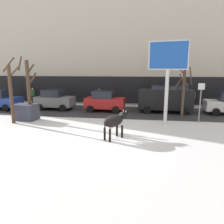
# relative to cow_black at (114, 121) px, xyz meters

# --- Properties ---
(ground_plane) EXTENTS (120.00, 120.00, 0.00)m
(ground_plane) POSITION_rel_cow_black_xyz_m (-0.79, -0.26, -0.99)
(ground_plane) COLOR white
(road_strip) EXTENTS (60.00, 5.60, 0.01)m
(road_strip) POSITION_rel_cow_black_xyz_m (-0.79, 7.45, -0.99)
(road_strip) COLOR #333338
(road_strip) RESTS_ON ground
(building_facade) EXTENTS (44.00, 6.10, 13.00)m
(building_facade) POSITION_rel_cow_black_xyz_m (-0.79, 14.21, 5.49)
(building_facade) COLOR beige
(building_facade) RESTS_ON ground
(cow_black) EXTENTS (1.44, 1.78, 1.54)m
(cow_black) POSITION_rel_cow_black_xyz_m (0.00, 0.00, 0.00)
(cow_black) COLOR black
(cow_black) RESTS_ON ground
(billboard) EXTENTS (2.50, 0.73, 5.56)m
(billboard) POSITION_rel_cow_black_xyz_m (3.06, 3.34, 3.32)
(billboard) COLOR silver
(billboard) RESTS_ON ground
(car_grey_hatchback) EXTENTS (3.58, 2.06, 1.86)m
(car_grey_hatchback) POSITION_rel_cow_black_xyz_m (-6.75, 7.75, -0.07)
(car_grey_hatchback) COLOR slate
(car_grey_hatchback) RESTS_ON ground
(car_red_hatchback) EXTENTS (3.58, 2.06, 1.86)m
(car_red_hatchback) POSITION_rel_cow_black_xyz_m (-1.91, 7.56, -0.07)
(car_red_hatchback) COLOR red
(car_red_hatchback) RESTS_ON ground
(car_black_van) EXTENTS (4.69, 2.30, 2.32)m
(car_black_van) POSITION_rel_cow_black_xyz_m (3.47, 7.87, 0.25)
(car_black_van) COLOR black
(car_black_van) RESTS_ON ground
(pedestrian_near_billboard) EXTENTS (0.36, 0.24, 1.73)m
(pedestrian_near_billboard) POSITION_rel_cow_black_xyz_m (6.44, 10.57, -0.11)
(pedestrian_near_billboard) COLOR #282833
(pedestrian_near_billboard) RESTS_ON ground
(pedestrian_by_cars) EXTENTS (0.36, 0.24, 1.73)m
(pedestrian_by_cars) POSITION_rel_cow_black_xyz_m (-10.46, 10.57, -0.11)
(pedestrian_by_cars) COLOR #282833
(pedestrian_by_cars) RESTS_ON ground
(pedestrian_far_left) EXTENTS (0.36, 0.24, 1.73)m
(pedestrian_far_left) POSITION_rel_cow_black_xyz_m (-3.02, 10.57, -0.11)
(pedestrian_far_left) COLOR #282833
(pedestrian_far_left) RESTS_ON ground
(bare_tree_left_lot) EXTENTS (1.19, 1.19, 4.70)m
(bare_tree_left_lot) POSITION_rel_cow_black_xyz_m (-6.85, 3.48, 1.44)
(bare_tree_left_lot) COLOR #4C3828
(bare_tree_left_lot) RESTS_ON ground
(bare_tree_right_lot) EXTENTS (1.17, 0.72, 4.60)m
(bare_tree_right_lot) POSITION_rel_cow_black_xyz_m (-7.58, 2.42, 1.22)
(bare_tree_right_lot) COLOR #4C3828
(bare_tree_right_lot) RESTS_ON ground
(bare_tree_far_back) EXTENTS (1.46, 1.59, 4.45)m
(bare_tree_far_back) POSITION_rel_cow_black_xyz_m (4.48, 5.32, 1.23)
(bare_tree_far_back) COLOR #4C3828
(bare_tree_far_back) RESTS_ON ground
(dumpster) EXTENTS (1.82, 1.30, 1.20)m
(dumpster) POSITION_rel_cow_black_xyz_m (-7.22, 3.43, -0.39)
(dumpster) COLOR #383D4C
(dumpster) RESTS_ON ground
(street_sign) EXTENTS (0.44, 0.08, 2.82)m
(street_sign) POSITION_rel_cow_black_xyz_m (5.49, 4.29, 0.68)
(street_sign) COLOR gray
(street_sign) RESTS_ON ground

